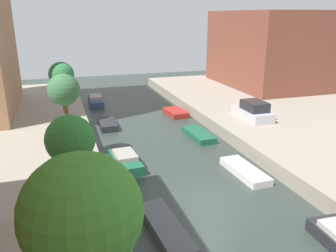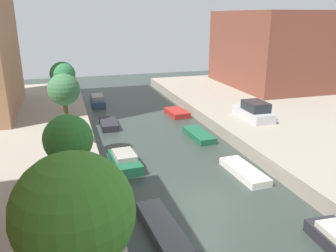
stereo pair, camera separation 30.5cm
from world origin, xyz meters
The scene contains 14 objects.
ground_plane centered at (0.00, 0.00, 0.00)m, with size 84.00×84.00×0.00m, color #2D3833.
low_block_right centered at (18.00, 22.92, 5.49)m, with size 10.00×14.48×8.98m, color brown.
street_tree_1 centered at (-6.80, -6.84, 4.79)m, with size 3.11×3.11×5.37m.
street_tree_2 centered at (-6.80, 0.86, 4.02)m, with size 2.29×2.29×4.19m.
street_tree_3 centered at (-6.80, 7.90, 4.86)m, with size 2.05×2.05×4.97m.
street_tree_4 centered at (-6.80, 15.21, 4.73)m, with size 2.09×2.09×4.81m.
parked_car centered at (8.54, 10.17, 1.64)m, with size 1.87×4.25×1.55m.
moored_boat_left_2 centered at (-3.06, -1.83, 0.26)m, with size 1.57×4.54×0.51m.
moored_boat_left_3 centered at (-3.40, 5.89, 0.41)m, with size 1.75×3.69×0.94m.
moored_boat_left_4 centered at (-3.29, 14.52, 0.28)m, with size 1.47×3.18×0.56m.
moored_boat_left_5 centered at (-3.34, 23.25, 0.43)m, with size 1.62×4.31×1.01m.
moored_boat_right_3 centered at (3.47, 2.49, 0.22)m, with size 1.54×4.03×0.45m.
moored_boat_right_4 centered at (3.32, 9.65, 0.24)m, with size 1.56×3.83×0.47m.
moored_boat_right_5 centered at (3.67, 16.35, 0.26)m, with size 1.85×3.16×0.53m.
Camera 1 is at (-7.03, -14.54, 9.48)m, focal length 36.65 mm.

